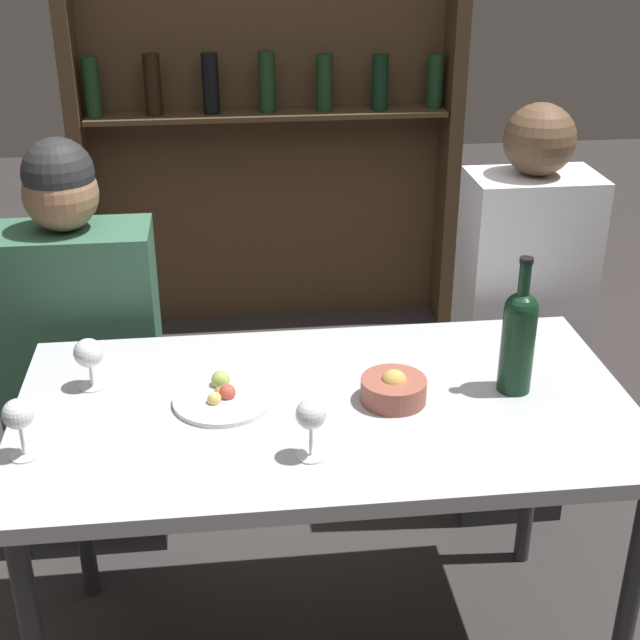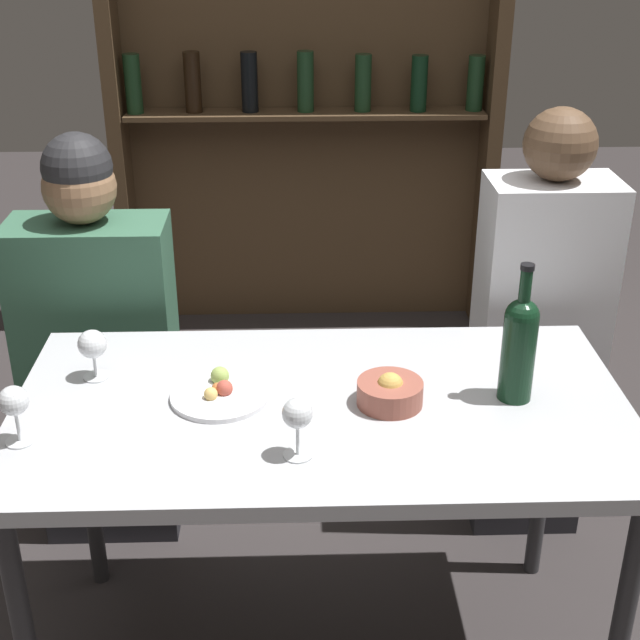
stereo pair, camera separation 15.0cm
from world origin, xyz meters
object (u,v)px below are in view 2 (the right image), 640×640
(wine_glass_2, at_px, (297,416))
(seated_person_left, at_px, (100,356))
(wine_glass_0, at_px, (92,346))
(snack_bowl, at_px, (390,392))
(wine_glass_1, at_px, (14,403))
(seated_person_right, at_px, (537,341))
(food_plate_0, at_px, (220,393))
(wine_bottle, at_px, (519,344))

(wine_glass_2, distance_m, seated_person_left, 0.99)
(wine_glass_0, height_order, snack_bowl, wine_glass_0)
(wine_glass_0, distance_m, wine_glass_1, 0.29)
(wine_glass_0, bearing_deg, seated_person_right, 20.75)
(food_plate_0, distance_m, seated_person_right, 1.03)
(wine_glass_2, xyz_separation_m, food_plate_0, (-0.17, 0.24, -0.08))
(wine_glass_2, xyz_separation_m, seated_person_left, (-0.56, 0.77, -0.27))
(wine_glass_0, relative_size, wine_glass_1, 0.93)
(seated_person_left, bearing_deg, seated_person_right, 0.00)
(wine_glass_1, distance_m, seated_person_right, 1.46)
(wine_glass_0, distance_m, wine_glass_2, 0.57)
(snack_bowl, bearing_deg, wine_glass_2, -136.35)
(seated_person_right, bearing_deg, food_plate_0, -148.19)
(wine_glass_0, xyz_separation_m, seated_person_right, (1.16, 0.44, -0.23))
(wine_bottle, bearing_deg, wine_glass_2, -156.20)
(wine_glass_2, height_order, food_plate_0, wine_glass_2)
(seated_person_left, relative_size, seated_person_right, 0.96)
(wine_glass_1, height_order, seated_person_right, seated_person_right)
(wine_bottle, relative_size, wine_glass_1, 2.48)
(wine_glass_0, height_order, food_plate_0, wine_glass_0)
(wine_glass_0, xyz_separation_m, food_plate_0, (0.29, -0.10, -0.07))
(wine_bottle, xyz_separation_m, food_plate_0, (-0.65, 0.02, -0.12))
(food_plate_0, bearing_deg, wine_glass_2, -53.94)
(wine_bottle, distance_m, food_plate_0, 0.67)
(food_plate_0, height_order, snack_bowl, snack_bowl)
(seated_person_right, bearing_deg, wine_glass_0, -159.25)
(snack_bowl, bearing_deg, seated_person_right, 49.72)
(wine_glass_1, bearing_deg, seated_person_left, 89.30)
(wine_glass_0, xyz_separation_m, snack_bowl, (0.67, -0.14, -0.05))
(seated_person_left, bearing_deg, wine_glass_2, -54.08)
(wine_bottle, distance_m, snack_bowl, 0.30)
(snack_bowl, bearing_deg, food_plate_0, 173.70)
(wine_bottle, relative_size, food_plate_0, 1.46)
(food_plate_0, relative_size, snack_bowl, 1.51)
(wine_glass_0, distance_m, food_plate_0, 0.32)
(wine_glass_2, bearing_deg, wine_glass_1, 173.25)
(wine_glass_1, distance_m, snack_bowl, 0.78)
(wine_glass_0, height_order, seated_person_left, seated_person_left)
(seated_person_right, bearing_deg, wine_glass_2, -131.92)
(wine_glass_0, height_order, wine_glass_2, wine_glass_2)
(wine_glass_1, bearing_deg, seated_person_right, 29.20)
(food_plate_0, xyz_separation_m, seated_person_right, (0.86, 0.54, -0.16))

